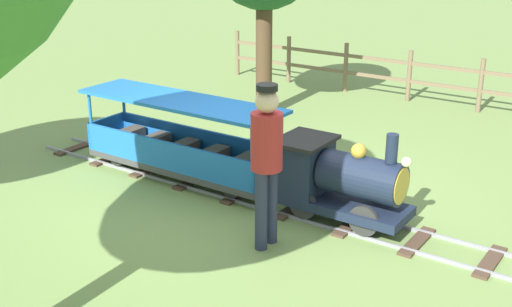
{
  "coord_description": "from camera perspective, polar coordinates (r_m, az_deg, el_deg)",
  "views": [
    {
      "loc": [
        5.64,
        3.98,
        3.02
      ],
      "look_at": [
        0.0,
        0.12,
        0.55
      ],
      "focal_mm": 45.58,
      "sensor_mm": 36.0,
      "label": 1
    }
  ],
  "objects": [
    {
      "name": "locomotive",
      "position": [
        6.8,
        7.1,
        -2.16
      ],
      "size": [
        0.65,
        1.45,
        1.03
      ],
      "color": "#192338",
      "rests_on": "ground_plane"
    },
    {
      "name": "passenger_car",
      "position": [
        7.95,
        -6.56,
        0.65
      ],
      "size": [
        0.75,
        2.7,
        0.97
      ],
      "color": "#3F3F3F",
      "rests_on": "ground_plane"
    },
    {
      "name": "track",
      "position": [
        7.57,
        -1.25,
        -3.51
      ],
      "size": [
        0.69,
        6.4,
        0.04
      ],
      "color": "gray",
      "rests_on": "ground_plane"
    },
    {
      "name": "ground_plane",
      "position": [
        7.53,
        -0.74,
        -3.77
      ],
      "size": [
        60.0,
        60.0,
        0.0
      ],
      "primitive_type": "plane",
      "color": "#75934C"
    },
    {
      "name": "fence_section",
      "position": [
        11.69,
        13.31,
        6.78
      ],
      "size": [
        0.08,
        7.48,
        0.9
      ],
      "color": "#756047",
      "rests_on": "ground_plane"
    },
    {
      "name": "conductor_person",
      "position": [
        6.07,
        0.94,
        -0.01
      ],
      "size": [
        0.3,
        0.3,
        1.62
      ],
      "color": "#282D47",
      "rests_on": "ground_plane"
    }
  ]
}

